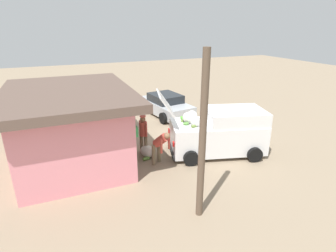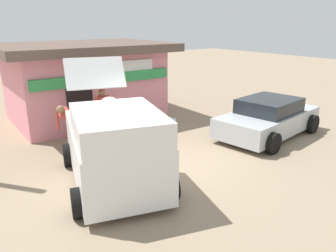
% 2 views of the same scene
% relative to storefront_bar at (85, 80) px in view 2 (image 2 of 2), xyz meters
% --- Properties ---
extents(ground_plane, '(60.00, 60.00, 0.00)m').
position_rel_storefront_bar_xyz_m(ground_plane, '(-0.04, -5.68, -1.55)').
color(ground_plane, gray).
extents(storefront_bar, '(6.37, 4.83, 2.99)m').
position_rel_storefront_bar_xyz_m(storefront_bar, '(0.00, 0.00, 0.00)').
color(storefront_bar, pink).
rests_on(storefront_bar, ground_plane).
extents(delivery_van, '(3.04, 4.83, 2.79)m').
position_rel_storefront_bar_xyz_m(delivery_van, '(-1.74, -5.89, -0.57)').
color(delivery_van, white).
rests_on(delivery_van, ground_plane).
extents(parked_sedan, '(4.31, 2.67, 1.31)m').
position_rel_storefront_bar_xyz_m(parked_sedan, '(4.18, -5.77, -0.93)').
color(parked_sedan, '#B2B7BC').
rests_on(parked_sedan, ground_plane).
extents(vendor_standing, '(0.55, 0.42, 1.75)m').
position_rel_storefront_bar_xyz_m(vendor_standing, '(-0.56, -2.81, -0.54)').
color(vendor_standing, '#726047').
rests_on(vendor_standing, ground_plane).
extents(customer_bending, '(0.78, 0.71, 1.48)m').
position_rel_storefront_bar_xyz_m(customer_bending, '(-1.80, -3.12, -0.64)').
color(customer_bending, '#726047').
rests_on(customer_bending, ground_plane).
extents(unloaded_banana_pile, '(0.87, 0.77, 0.48)m').
position_rel_storefront_bar_xyz_m(unloaded_banana_pile, '(-0.90, -2.88, -1.33)').
color(unloaded_banana_pile, silver).
rests_on(unloaded_banana_pile, ground_plane).
extents(paint_bucket, '(0.32, 0.32, 0.32)m').
position_rel_storefront_bar_xyz_m(paint_bucket, '(2.04, -3.09, -1.39)').
color(paint_bucket, silver).
rests_on(paint_bucket, ground_plane).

